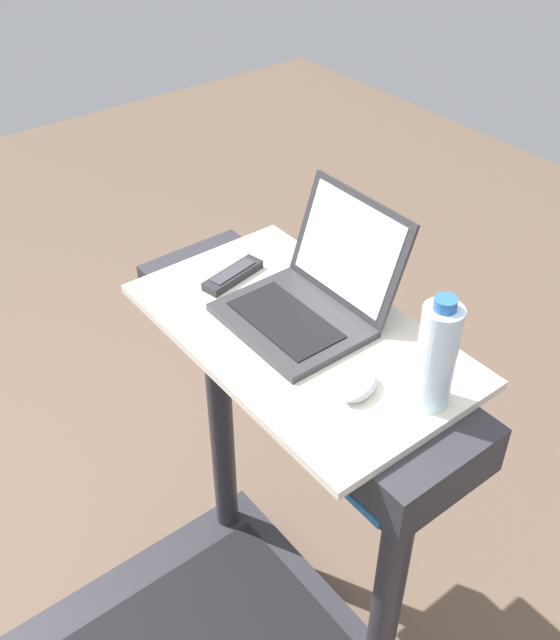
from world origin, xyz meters
The scene contains 5 objects.
desk_board centered at (0.00, 0.70, 1.14)m, with size 0.75×0.44×0.02m, color beige.
laptop centered at (-0.03, 0.75, 1.20)m, with size 0.30×0.31×0.24m.
computer_mouse centered at (0.22, 0.67, 1.17)m, with size 0.06×0.10×0.03m, color #B2B2B7.
water_bottle centered at (0.31, 0.76, 1.26)m, with size 0.07×0.07×0.24m.
tv_remote centered at (-0.24, 0.70, 1.16)m, with size 0.08×0.17×0.02m.
Camera 1 is at (0.92, -0.07, 2.12)m, focal length 41.07 mm.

